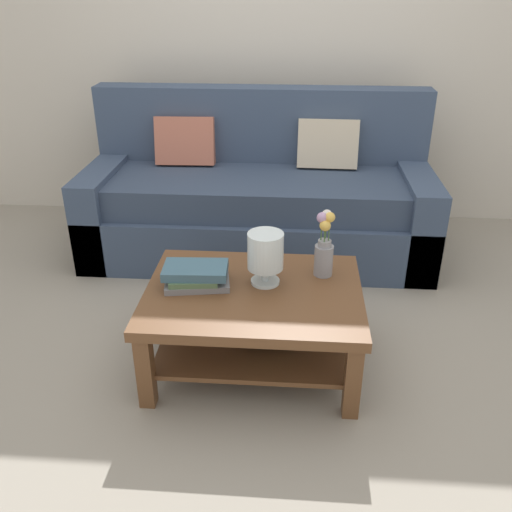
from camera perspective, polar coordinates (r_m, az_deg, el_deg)
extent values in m
plane|color=gray|center=(3.09, 0.79, -6.75)|extent=(10.00, 10.00, 0.00)
cube|color=beige|center=(4.23, 2.42, 22.02)|extent=(6.40, 0.12, 2.70)
cube|color=#384760|center=(3.77, 0.18, 2.95)|extent=(2.28, 0.90, 0.36)
cube|color=#324057|center=(3.64, 0.15, 6.79)|extent=(2.04, 0.74, 0.20)
cube|color=#384760|center=(3.92, 0.57, 12.14)|extent=(2.28, 0.20, 0.70)
cube|color=#384760|center=(3.93, -15.15, 4.90)|extent=(0.20, 0.90, 0.60)
cube|color=#384760|center=(3.80, 16.05, 4.01)|extent=(0.20, 0.90, 0.60)
cube|color=#B26651|center=(3.85, -7.36, 11.80)|extent=(0.41, 0.20, 0.34)
cube|color=beige|center=(3.78, 7.47, 11.51)|extent=(0.40, 0.19, 0.34)
cube|color=brown|center=(2.57, -0.25, -4.01)|extent=(1.01, 0.77, 0.05)
cube|color=brown|center=(2.49, -11.42, -11.59)|extent=(0.07, 0.07, 0.37)
cube|color=brown|center=(2.43, 10.01, -12.64)|extent=(0.07, 0.07, 0.37)
cube|color=brown|center=(3.02, -8.29, -3.84)|extent=(0.07, 0.07, 0.37)
cube|color=brown|center=(2.96, 8.97, -4.50)|extent=(0.07, 0.07, 0.37)
cube|color=brown|center=(2.71, -0.24, -8.64)|extent=(0.89, 0.65, 0.02)
cube|color=#2D333D|center=(2.72, 1.52, -7.81)|extent=(0.29, 0.21, 0.03)
cube|color=#2D333D|center=(2.66, 1.48, -7.83)|extent=(0.31, 0.24, 0.03)
cube|color=#51704C|center=(2.63, 1.47, -7.53)|extent=(0.29, 0.22, 0.03)
cube|color=slate|center=(2.61, -6.12, -2.54)|extent=(0.33, 0.26, 0.03)
cube|color=#51704C|center=(2.59, -6.47, -2.09)|extent=(0.25, 0.22, 0.03)
cube|color=#3D6075|center=(2.57, -6.32, -1.47)|extent=(0.31, 0.19, 0.04)
cylinder|color=silver|center=(2.61, 0.96, -2.64)|extent=(0.14, 0.14, 0.02)
cylinder|color=silver|center=(2.59, 0.97, -1.85)|extent=(0.04, 0.04, 0.07)
cylinder|color=silver|center=(2.53, 0.99, 0.54)|extent=(0.17, 0.17, 0.18)
sphere|color=#993833|center=(2.55, 0.42, -0.10)|extent=(0.05, 0.05, 0.05)
sphere|color=#3D6075|center=(2.55, 1.57, 0.07)|extent=(0.06, 0.06, 0.06)
cylinder|color=gray|center=(2.67, 7.03, -0.45)|extent=(0.09, 0.09, 0.15)
cylinder|color=gray|center=(2.63, 7.14, 1.33)|extent=(0.06, 0.06, 0.03)
cylinder|color=#426638|center=(2.60, 7.61, 2.66)|extent=(0.01, 0.01, 0.10)
sphere|color=gold|center=(2.57, 7.70, 4.01)|extent=(0.05, 0.05, 0.05)
cylinder|color=#426638|center=(2.62, 7.29, 2.91)|extent=(0.01, 0.01, 0.11)
sphere|color=silver|center=(2.59, 7.38, 4.29)|extent=(0.05, 0.05, 0.05)
cylinder|color=#426638|center=(2.60, 6.81, 2.66)|extent=(0.01, 0.01, 0.10)
sphere|color=#B28CB7|center=(2.57, 6.89, 3.97)|extent=(0.05, 0.05, 0.05)
cylinder|color=#426638|center=(2.59, 7.14, 2.14)|extent=(0.01, 0.01, 0.07)
sphere|color=gold|center=(2.57, 7.20, 3.15)|extent=(0.05, 0.05, 0.05)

